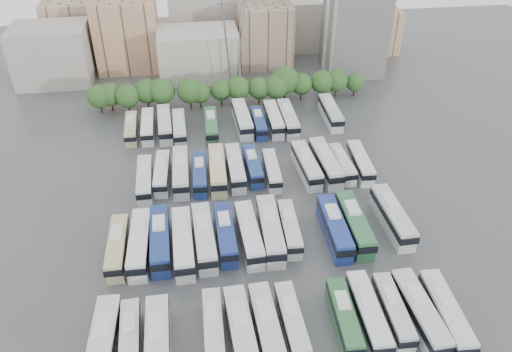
{
  "coord_description": "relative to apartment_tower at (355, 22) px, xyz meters",
  "views": [
    {
      "loc": [
        -8.64,
        -63.31,
        52.47
      ],
      "look_at": [
        1.41,
        7.72,
        3.0
      ],
      "focal_mm": 35.0,
      "sensor_mm": 36.0,
      "label": 1
    }
  ],
  "objects": [
    {
      "name": "bus_r2_s6",
      "position": [
        -35.74,
        -45.44,
        -11.08
      ],
      "size": [
        2.77,
        12.49,
        3.92
      ],
      "rotation": [
        0.0,
        0.0,
        0.0
      ],
      "color": "silver",
      "rests_on": "ground"
    },
    {
      "name": "bus_r3_s7",
      "position": [
        -32.29,
        -27.1,
        -10.93
      ],
      "size": [
        3.34,
        13.51,
        4.21
      ],
      "rotation": [
        0.0,
        0.0,
        0.03
      ],
      "color": "silver",
      "rests_on": "ground"
    },
    {
      "name": "bus_r2_s12",
      "position": [
        -15.87,
        -46.56,
        -11.33
      ],
      "size": [
        2.73,
        10.89,
        3.39
      ],
      "rotation": [
        0.0,
        0.0,
        0.03
      ],
      "color": "silver",
      "rests_on": "ground"
    },
    {
      "name": "tree_line",
      "position": [
        -34.7,
        -15.86,
        -8.78
      ],
      "size": [
        64.24,
        7.65,
        8.26
      ],
      "color": "black",
      "rests_on": "ground"
    },
    {
      "name": "bus_r0_s2",
      "position": [
        -48.99,
        -82.69,
        -10.94
      ],
      "size": [
        3.14,
        13.43,
        4.2
      ],
      "rotation": [
        0.0,
        0.0,
        0.02
      ],
      "color": "silver",
      "rests_on": "ground"
    },
    {
      "name": "bus_r1_s8",
      "position": [
        -29.17,
        -63.39,
        -11.25
      ],
      "size": [
        2.93,
        11.45,
        3.57
      ],
      "rotation": [
        0.0,
        0.0,
        -0.04
      ],
      "color": "silver",
      "rests_on": "ground"
    },
    {
      "name": "bus_r1_s1",
      "position": [
        -52.04,
        -63.99,
        -10.98
      ],
      "size": [
        3.17,
        13.18,
        4.12
      ],
      "rotation": [
        0.0,
        0.0,
        -0.02
      ],
      "color": "white",
      "rests_on": "ground"
    },
    {
      "name": "bus_r3_s2",
      "position": [
        -48.7,
        -26.93,
        -11.04
      ],
      "size": [
        3.34,
        12.81,
        3.98
      ],
      "rotation": [
        0.0,
        0.0,
        0.05
      ],
      "color": "silver",
      "rests_on": "ground"
    },
    {
      "name": "bus_r1_s7",
      "position": [
        -32.26,
        -63.74,
        -10.89
      ],
      "size": [
        3.38,
        13.78,
        4.3
      ],
      "rotation": [
        0.0,
        0.0,
        -0.03
      ],
      "color": "silver",
      "rests_on": "ground"
    },
    {
      "name": "bus_r3_s8",
      "position": [
        -28.96,
        -28.64,
        -11.32
      ],
      "size": [
        2.45,
        10.95,
        3.43
      ],
      "rotation": [
        0.0,
        0.0,
        -0.01
      ],
      "color": "navy",
      "rests_on": "ground"
    },
    {
      "name": "bus_r2_s7",
      "position": [
        -32.45,
        -44.98,
        -11.27
      ],
      "size": [
        2.66,
        11.26,
        3.52
      ],
      "rotation": [
        0.0,
        0.0,
        0.02
      ],
      "color": "navy",
      "rests_on": "ground"
    },
    {
      "name": "bus_r0_s9",
      "position": [
        -25.69,
        -81.4,
        -11.25
      ],
      "size": [
        2.99,
        11.47,
        3.57
      ],
      "rotation": [
        0.0,
        0.0,
        -0.05
      ],
      "color": "#2D693B",
      "rests_on": "ground"
    },
    {
      "name": "city_buildings",
      "position": [
        -41.46,
        13.86,
        -5.13
      ],
      "size": [
        102.0,
        35.0,
        20.0
      ],
      "color": "#9E998E",
      "rests_on": "ground"
    },
    {
      "name": "bus_r2_s13",
      "position": [
        -12.42,
        -46.81,
        -11.19
      ],
      "size": [
        3.16,
        11.87,
        3.69
      ],
      "rotation": [
        0.0,
        0.0,
        -0.05
      ],
      "color": "white",
      "rests_on": "ground"
    },
    {
      "name": "bus_r1_s11",
      "position": [
        -18.99,
        -64.1,
        -10.93
      ],
      "size": [
        3.09,
        13.44,
        4.21
      ],
      "rotation": [
        0.0,
        0.0,
        -0.01
      ],
      "color": "#2F6D43",
      "rests_on": "ground"
    },
    {
      "name": "bus_r0_s7",
      "position": [
        -32.41,
        -81.14,
        -11.25
      ],
      "size": [
        2.75,
        11.4,
        3.56
      ],
      "rotation": [
        0.0,
        0.0,
        0.02
      ],
      "color": "silver",
      "rests_on": "ground"
    },
    {
      "name": "bus_r2_s8",
      "position": [
        -29.19,
        -46.93,
        -11.31
      ],
      "size": [
        2.75,
        11.06,
        3.45
      ],
      "rotation": [
        0.0,
        0.0,
        -0.03
      ],
      "color": "silver",
      "rests_on": "ground"
    },
    {
      "name": "bus_r1_s0",
      "position": [
        -55.29,
        -64.08,
        -11.15
      ],
      "size": [
        2.67,
        12.03,
        3.77
      ],
      "rotation": [
        0.0,
        0.0,
        -0.0
      ],
      "color": "#C5B787",
      "rests_on": "ground"
    },
    {
      "name": "ground",
      "position": [
        -34.0,
        -58.0,
        -13.0
      ],
      "size": [
        220.0,
        220.0,
        0.0
      ],
      "primitive_type": "plane",
      "color": "#424447",
      "rests_on": "ground"
    },
    {
      "name": "apartment_tower",
      "position": [
        0.0,
        0.0,
        0.0
      ],
      "size": [
        14.0,
        14.0,
        26.0
      ],
      "primitive_type": "cube",
      "color": "silver",
      "rests_on": "ground"
    },
    {
      "name": "bus_r1_s10",
      "position": [
        -22.29,
        -64.48,
        -10.98
      ],
      "size": [
        3.09,
        13.17,
        4.12
      ],
      "rotation": [
        0.0,
        0.0,
        -0.02
      ],
      "color": "navy",
      "rests_on": "ground"
    },
    {
      "name": "bus_r0_s4",
      "position": [
        -42.24,
        -80.89,
        -11.26
      ],
      "size": [
        2.66,
        11.32,
        3.54
      ],
      "rotation": [
        0.0,
        0.0,
        -0.02
      ],
      "color": "silver",
      "rests_on": "ground"
    },
    {
      "name": "bus_r3_s10",
      "position": [
        -22.56,
        -28.28,
        -11.0
      ],
      "size": [
        2.87,
        13.02,
        4.08
      ],
      "rotation": [
        0.0,
        0.0,
        -0.0
      ],
      "color": "silver",
      "rests_on": "ground"
    },
    {
      "name": "bus_r0_s13",
      "position": [
        -12.74,
        -82.73,
        -11.05
      ],
      "size": [
        3.39,
        12.77,
        3.97
      ],
      "rotation": [
        0.0,
        0.0,
        -0.05
      ],
      "color": "silver",
      "rests_on": "ground"
    },
    {
      "name": "bus_r2_s1",
      "position": [
        -52.04,
        -46.86,
        -11.16
      ],
      "size": [
        2.86,
        12.02,
        3.76
      ],
      "rotation": [
        0.0,
        0.0,
        0.02
      ],
      "color": "silver",
      "rests_on": "ground"
    },
    {
      "name": "bus_r0_s5",
      "position": [
        -38.9,
        -82.21,
        -10.99
      ],
      "size": [
        3.46,
        13.17,
        4.09
      ],
      "rotation": [
        0.0,
        0.0,
        0.05
      ],
      "color": "silver",
      "rests_on": "ground"
    },
    {
      "name": "bus_r0_s0",
      "position": [
        -55.48,
        -81.75,
        -10.95
      ],
      "size": [
        3.46,
        13.43,
        4.18
      ],
      "rotation": [
        0.0,
        0.0,
        -0.04
      ],
      "color": "silver",
      "rests_on": "ground"
    },
    {
      "name": "bus_r1_s3",
      "position": [
        -45.64,
        -64.76,
        -10.93
      ],
      "size": [
        3.26,
        13.49,
        4.21
      ],
      "rotation": [
        0.0,
        0.0,
        0.02
      ],
      "color": "silver",
      "rests_on": "ground"
    },
    {
      "name": "bus_r1_s6",
      "position": [
        -35.61,
        -64.13,
        -11.02
      ],
      "size": [
        3.29,
        12.97,
        4.04
      ],
      "rotation": [
        0.0,
        0.0,
        0.04
      ],
      "color": "white",
      "rests_on": "ground"
    },
    {
      "name": "bus_r3_s1",
      "position": [
        -52.22,
        -27.1,
        -11.19
      ],
      "size": [
        2.73,
        11.77,
        3.68
      ],
      "rotation": [
        0.0,
        0.0,
        0.01
      ],
      "color": "white",
      "rests_on": "ground"
    },
    {
      "name": "bus_r2_s2",
      "position": [
        -49.04,
        -45.12,
        -11.23
      ],
      "size": [
        3.02,
        11.59,
        3.61
      ],
      "rotation": [
        0.0,
        0.0,
        -0.05
      ],
      "color": "silver",
      "rests_on": "ground"
    },
    {
      "name": "bus_r0_s11",
      "position": [
        -19.14,
        -81.24,
        -11.28
      ],
      "size": [
        2.82,
        11.24,
        3.5
      ],
      "rotation": [
        0.0,
        0.0,
        -0.03
      ],
      "color": "silver",
      "rests_on": "ground"
    },
    {
      "name": "bus_r1_s4",
      "position": [
        -42.45,
        -63.92,
        -10.96
      ],
      "size": [
        3.39,
        13.34,
        4.15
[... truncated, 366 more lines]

